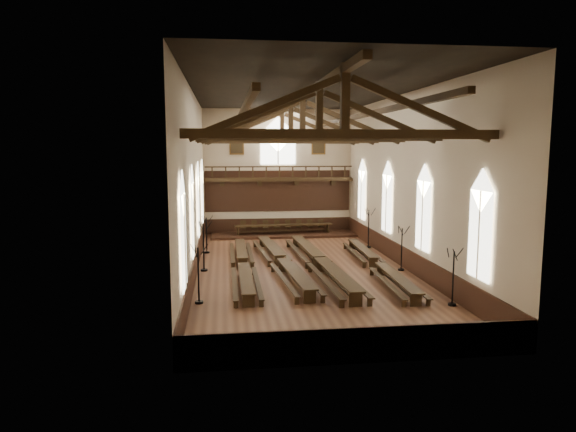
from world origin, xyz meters
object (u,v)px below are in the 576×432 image
at_px(high_table, 284,226).
at_px(candelabrum_right_mid, 401,257).
at_px(refectory_row_b, 281,260).
at_px(refectory_row_a, 243,263).
at_px(refectory_row_c, 319,260).
at_px(refectory_row_d, 378,263).
at_px(candelabrum_left_mid, 204,256).
at_px(candelabrum_left_far, 207,242).
at_px(candelabrum_right_far, 368,236).
at_px(dais, 284,235).
at_px(candelabrum_right_near, 453,288).
at_px(candelabrum_left_near, 199,286).

distance_m(high_table, candelabrum_right_mid, 13.41).
bearing_deg(refectory_row_b, candelabrum_right_mid, -10.36).
xyz_separation_m(refectory_row_a, refectory_row_c, (4.33, -0.11, 0.07)).
relative_size(refectory_row_b, refectory_row_d, 1.04).
xyz_separation_m(candelabrum_left_mid, candelabrum_left_far, (-0.00, 5.03, -0.10)).
bearing_deg(refectory_row_d, candelabrum_right_mid, 1.30).
relative_size(refectory_row_b, candelabrum_left_far, 5.65).
xyz_separation_m(refectory_row_a, candelabrum_right_far, (8.91, 5.92, 0.37)).
xyz_separation_m(refectory_row_a, high_table, (3.63, 11.53, 0.32)).
bearing_deg(candelabrum_left_mid, candelabrum_right_mid, -6.47).
distance_m(high_table, candelabrum_left_mid, 12.50).
relative_size(dais, high_table, 1.46).
relative_size(refectory_row_a, candelabrum_right_far, 4.86).
bearing_deg(candelabrum_right_far, refectory_row_c, -127.25).
bearing_deg(refectory_row_c, candelabrum_left_mid, 174.98).
relative_size(dais, candelabrum_right_far, 4.06).
relative_size(high_table, candelabrum_right_mid, 3.05).
bearing_deg(candelabrum_left_far, refectory_row_d, -33.04).
distance_m(refectory_row_c, candelabrum_right_far, 7.58).
distance_m(refectory_row_b, refectory_row_c, 2.21).
bearing_deg(dais, candelabrum_right_far, -46.75).
bearing_deg(candelabrum_right_far, candelabrum_right_mid, -90.00).
bearing_deg(high_table, refectory_row_d, -72.51).
bearing_deg(candelabrum_right_near, candelabrum_right_mid, 90.00).
bearing_deg(refectory_row_c, refectory_row_b, 165.76).
relative_size(refectory_row_d, candelabrum_right_far, 4.84).
bearing_deg(candelabrum_right_mid, candelabrum_right_near, -90.00).
xyz_separation_m(refectory_row_b, candelabrum_left_near, (-4.38, -6.10, 0.29)).
xyz_separation_m(refectory_row_b, candelabrum_left_far, (-4.38, 5.06, 0.24)).
bearing_deg(refectory_row_b, candelabrum_left_near, -125.65).
distance_m(refectory_row_d, candelabrum_right_mid, 1.42).
distance_m(refectory_row_a, refectory_row_b, 2.23).
bearing_deg(refectory_row_c, dais, 93.40).
relative_size(refectory_row_c, candelabrum_right_mid, 5.70).
bearing_deg(dais, candelabrum_right_mid, -66.82).
bearing_deg(dais, refectory_row_b, -97.43).
bearing_deg(candelabrum_right_mid, candelabrum_left_mid, 173.53).
bearing_deg(candelabrum_left_far, dais, 46.01).
relative_size(refectory_row_a, candelabrum_right_near, 5.28).
xyz_separation_m(high_table, candelabrum_left_near, (-5.82, -17.20, 0.01)).
xyz_separation_m(refectory_row_b, candelabrum_right_mid, (6.72, -1.23, 0.25)).
xyz_separation_m(high_table, candelabrum_right_far, (5.28, -5.61, 0.05)).
xyz_separation_m(candelabrum_left_near, candelabrum_right_near, (11.10, -1.72, -0.03)).
bearing_deg(refectory_row_a, high_table, 72.51).
bearing_deg(candelabrum_right_far, dais, 133.25).
distance_m(refectory_row_b, dais, 11.20).
height_order(refectory_row_c, candelabrum_right_near, candelabrum_right_near).
xyz_separation_m(refectory_row_d, candelabrum_left_mid, (-9.72, 1.29, 0.39)).
height_order(candelabrum_left_near, candelabrum_right_near, candelabrum_left_near).
distance_m(refectory_row_c, dais, 11.67).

